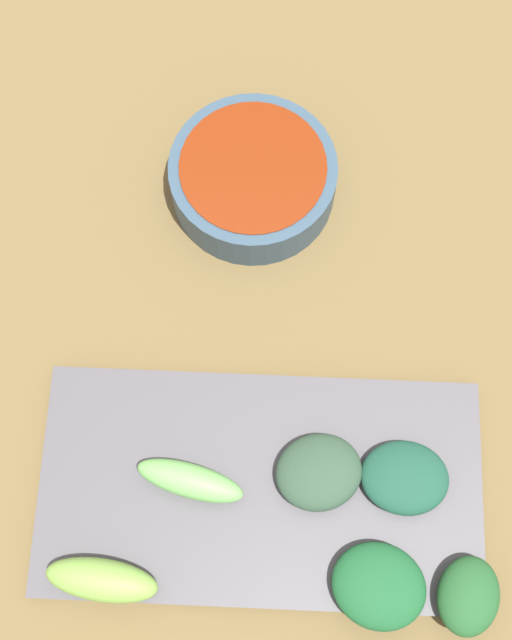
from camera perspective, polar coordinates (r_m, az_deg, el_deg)
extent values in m
cube|color=brown|center=(0.72, 0.76, -2.57)|extent=(2.10, 2.10, 0.02)
cylinder|color=#31485A|center=(0.74, -0.10, 9.38)|extent=(0.14, 0.14, 0.04)
cylinder|color=maroon|center=(0.74, -0.10, 9.67)|extent=(0.12, 0.12, 0.03)
cube|color=#4B494D|center=(0.68, 0.11, -11.13)|extent=(0.18, 0.34, 0.01)
ellipsoid|color=#2B4432|center=(0.66, 4.33, -10.11)|extent=(0.08, 0.08, 0.02)
ellipsoid|color=#194533|center=(0.67, 10.02, -10.35)|extent=(0.06, 0.07, 0.02)
ellipsoid|color=#76A544|center=(0.66, -10.17, -16.75)|extent=(0.04, 0.09, 0.03)
ellipsoid|color=#1F5026|center=(0.67, 14.12, -17.47)|extent=(0.07, 0.06, 0.02)
ellipsoid|color=#195129|center=(0.66, 8.33, -17.19)|extent=(0.08, 0.09, 0.02)
ellipsoid|color=#6EB75A|center=(0.66, -4.33, -10.67)|extent=(0.04, 0.09, 0.03)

